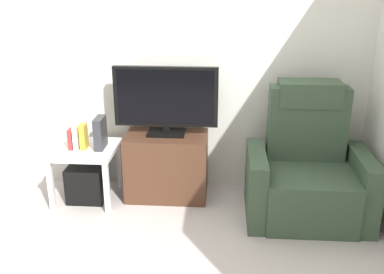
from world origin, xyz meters
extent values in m
plane|color=#BCB2AD|center=(0.00, 0.00, 0.00)|extent=(6.40, 6.40, 0.00)
cube|color=silver|center=(0.00, 1.13, 1.30)|extent=(6.40, 0.06, 2.60)
cube|color=#4C2D1E|center=(0.10, 0.86, 0.29)|extent=(0.71, 0.43, 0.58)
cube|color=black|center=(0.10, 0.65, 0.41)|extent=(0.65, 0.02, 0.02)
cube|color=black|center=(0.10, 0.70, 0.44)|extent=(0.34, 0.11, 0.04)
cube|color=black|center=(0.10, 0.88, 0.60)|extent=(0.32, 0.20, 0.03)
cube|color=black|center=(0.10, 0.88, 0.64)|extent=(0.06, 0.04, 0.05)
cube|color=black|center=(0.10, 0.88, 0.92)|extent=(0.89, 0.05, 0.52)
cube|color=black|center=(0.10, 0.85, 0.92)|extent=(0.82, 0.01, 0.47)
cube|color=#384C38|center=(1.29, 0.56, 0.21)|extent=(0.70, 0.72, 0.42)
cube|color=#384C38|center=(1.29, 0.83, 0.73)|extent=(0.64, 0.20, 0.62)
cube|color=#384C38|center=(1.29, 0.85, 0.98)|extent=(0.50, 0.26, 0.20)
cube|color=#384C38|center=(0.87, 0.56, 0.28)|extent=(0.14, 0.68, 0.56)
cube|color=#384C38|center=(1.71, 0.56, 0.28)|extent=(0.14, 0.68, 0.56)
cube|color=white|center=(-0.60, 0.74, 0.47)|extent=(0.54, 0.54, 0.04)
cube|color=white|center=(-0.84, 0.51, 0.23)|extent=(0.04, 0.04, 0.45)
cube|color=white|center=(-0.36, 0.51, 0.23)|extent=(0.04, 0.04, 0.45)
cube|color=white|center=(-0.84, 0.98, 0.23)|extent=(0.04, 0.04, 0.45)
cube|color=white|center=(-0.36, 0.98, 0.23)|extent=(0.04, 0.04, 0.45)
cube|color=black|center=(-0.60, 0.74, 0.16)|extent=(0.32, 0.32, 0.32)
cube|color=red|center=(-0.70, 0.72, 0.57)|extent=(0.04, 0.11, 0.18)
cube|color=white|center=(-0.65, 0.72, 0.60)|extent=(0.04, 0.12, 0.22)
cube|color=gold|center=(-0.59, 0.72, 0.60)|extent=(0.05, 0.11, 0.22)
cube|color=#333338|center=(-0.45, 0.75, 0.62)|extent=(0.07, 0.20, 0.27)
camera|label=1|loc=(0.59, -2.79, 1.92)|focal=42.10mm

